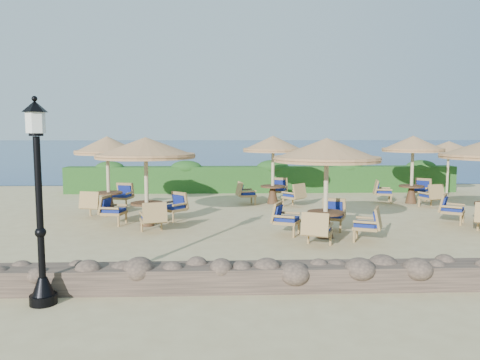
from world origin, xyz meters
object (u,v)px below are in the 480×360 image
lamp_post (40,211)px  cafe_set_0 (146,161)px  cafe_set_3 (108,159)px  extra_parasol (449,147)px  cafe_set_5 (413,158)px  cafe_set_1 (326,169)px  cafe_set_4 (273,158)px

lamp_post → cafe_set_0: 6.41m
lamp_post → cafe_set_0: size_ratio=1.11×
lamp_post → cafe_set_3: size_ratio=1.15×
extra_parasol → cafe_set_5: bearing=-143.5°
lamp_post → cafe_set_5: lamp_post is taller
cafe_set_1 → extra_parasol: bearing=47.0°
cafe_set_1 → lamp_post: bearing=-141.2°
extra_parasol → cafe_set_4: (-7.68, -1.49, -0.38)m
extra_parasol → cafe_set_1: cafe_set_1 is taller
cafe_set_1 → cafe_set_3: same height
lamp_post → extra_parasol: (12.60, 12.00, 0.62)m
lamp_post → extra_parasol: size_ratio=1.38×
extra_parasol → cafe_set_5: size_ratio=0.89×
cafe_set_4 → cafe_set_3: bearing=-164.1°
cafe_set_0 → cafe_set_3: (-1.72, 2.45, -0.07)m
cafe_set_3 → cafe_set_4: same height
extra_parasol → cafe_set_1: (-6.92, -7.42, -0.34)m
cafe_set_1 → cafe_set_3: size_ratio=0.99×
cafe_set_1 → cafe_set_4: 5.98m
lamp_post → cafe_set_1: bearing=38.8°
lamp_post → cafe_set_1: (5.68, 4.58, 0.28)m
extra_parasol → cafe_set_0: bearing=-154.7°
cafe_set_0 → cafe_set_3: 2.99m
cafe_set_0 → cafe_set_1: size_ratio=1.04×
extra_parasol → cafe_set_4: bearing=-169.0°
cafe_set_1 → cafe_set_3: bearing=147.7°
extra_parasol → cafe_set_0: (-11.91, -5.64, -0.22)m
cafe_set_4 → cafe_set_0: bearing=-135.6°
cafe_set_0 → cafe_set_4: size_ratio=1.09×
lamp_post → cafe_set_4: lamp_post is taller
cafe_set_0 → cafe_set_3: same height
extra_parasol → cafe_set_0: size_ratio=0.81×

